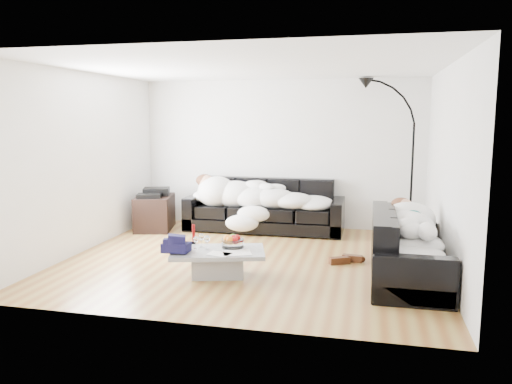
% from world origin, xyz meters
% --- Properties ---
extents(ground, '(5.00, 5.00, 0.00)m').
position_xyz_m(ground, '(0.00, 0.00, 0.00)').
color(ground, '#975E2D').
rests_on(ground, ground).
extents(wall_back, '(5.00, 0.02, 2.60)m').
position_xyz_m(wall_back, '(0.00, 2.25, 1.30)').
color(wall_back, silver).
rests_on(wall_back, ground).
extents(wall_left, '(0.02, 4.50, 2.60)m').
position_xyz_m(wall_left, '(-2.50, 0.00, 1.30)').
color(wall_left, silver).
rests_on(wall_left, ground).
extents(wall_right, '(0.02, 4.50, 2.60)m').
position_xyz_m(wall_right, '(2.50, 0.00, 1.30)').
color(wall_right, silver).
rests_on(wall_right, ground).
extents(ceiling, '(5.00, 5.00, 0.00)m').
position_xyz_m(ceiling, '(0.00, 0.00, 2.60)').
color(ceiling, white).
rests_on(ceiling, ground).
extents(sofa_back, '(2.70, 0.93, 0.88)m').
position_xyz_m(sofa_back, '(-0.20, 1.80, 0.44)').
color(sofa_back, black).
rests_on(sofa_back, ground).
extents(sofa_right, '(0.86, 2.01, 0.81)m').
position_xyz_m(sofa_right, '(2.05, -0.38, 0.41)').
color(sofa_right, black).
rests_on(sofa_right, ground).
extents(sleeper_back, '(2.28, 0.79, 0.46)m').
position_xyz_m(sleeper_back, '(-0.20, 1.75, 0.65)').
color(sleeper_back, white).
rests_on(sleeper_back, sofa_back).
extents(sleeper_right, '(0.73, 1.72, 0.42)m').
position_xyz_m(sleeper_right, '(2.05, -0.38, 0.63)').
color(sleeper_right, white).
rests_on(sleeper_right, sofa_right).
extents(teal_cushion, '(0.42, 0.38, 0.20)m').
position_xyz_m(teal_cushion, '(1.99, 0.24, 0.72)').
color(teal_cushion, '#0D5E58').
rests_on(teal_cushion, sofa_right).
extents(coffee_table, '(1.27, 0.94, 0.33)m').
position_xyz_m(coffee_table, '(-0.23, -0.81, 0.17)').
color(coffee_table, '#939699').
rests_on(coffee_table, ground).
extents(fruit_bowl, '(0.31, 0.31, 0.17)m').
position_xyz_m(fruit_bowl, '(-0.08, -0.64, 0.42)').
color(fruit_bowl, white).
rests_on(fruit_bowl, coffee_table).
extents(wine_glass_a, '(0.09, 0.09, 0.18)m').
position_xyz_m(wine_glass_a, '(-0.47, -0.73, 0.42)').
color(wine_glass_a, white).
rests_on(wine_glass_a, coffee_table).
extents(wine_glass_b, '(0.08, 0.08, 0.15)m').
position_xyz_m(wine_glass_b, '(-0.51, -0.80, 0.41)').
color(wine_glass_b, white).
rests_on(wine_glass_b, coffee_table).
extents(wine_glass_c, '(0.08, 0.08, 0.18)m').
position_xyz_m(wine_glass_c, '(-0.36, -0.81, 0.42)').
color(wine_glass_c, white).
rests_on(wine_glass_c, coffee_table).
extents(candle_left, '(0.05, 0.05, 0.25)m').
position_xyz_m(candle_left, '(-0.63, -0.57, 0.46)').
color(candle_left, maroon).
rests_on(candle_left, coffee_table).
extents(candle_right, '(0.05, 0.05, 0.25)m').
position_xyz_m(candle_right, '(-0.61, -0.57, 0.45)').
color(candle_right, maroon).
rests_on(candle_right, coffee_table).
extents(newspaper_a, '(0.40, 0.36, 0.01)m').
position_xyz_m(newspaper_a, '(0.04, -0.89, 0.34)').
color(newspaper_a, silver).
rests_on(newspaper_a, coffee_table).
extents(newspaper_b, '(0.31, 0.24, 0.01)m').
position_xyz_m(newspaper_b, '(-0.16, -0.98, 0.34)').
color(newspaper_b, silver).
rests_on(newspaper_b, coffee_table).
extents(navy_jacket, '(0.37, 0.32, 0.17)m').
position_xyz_m(navy_jacket, '(-0.69, -1.01, 0.50)').
color(navy_jacket, black).
rests_on(navy_jacket, coffee_table).
extents(shoes, '(0.53, 0.44, 0.10)m').
position_xyz_m(shoes, '(1.28, 0.13, 0.05)').
color(shoes, '#472311').
rests_on(shoes, ground).
extents(av_cabinet, '(0.77, 0.97, 0.59)m').
position_xyz_m(av_cabinet, '(-2.10, 1.47, 0.29)').
color(av_cabinet, black).
rests_on(av_cabinet, ground).
extents(stereo, '(0.52, 0.46, 0.13)m').
position_xyz_m(stereo, '(-2.10, 1.47, 0.65)').
color(stereo, black).
rests_on(stereo, av_cabinet).
extents(floor_lamp, '(0.87, 0.47, 2.27)m').
position_xyz_m(floor_lamp, '(2.23, 1.95, 1.13)').
color(floor_lamp, black).
rests_on(floor_lamp, ground).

